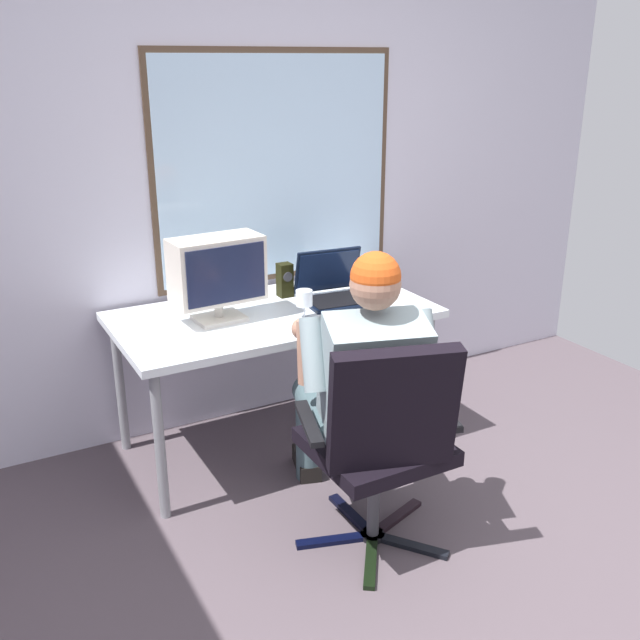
# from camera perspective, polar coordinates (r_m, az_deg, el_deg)

# --- Properties ---
(wall_rear) EXTENTS (4.52, 0.08, 2.56)m
(wall_rear) POSITION_cam_1_polar(r_m,az_deg,el_deg) (3.74, -4.88, 11.30)
(wall_rear) COLOR silver
(wall_rear) RESTS_ON ground
(desk) EXTENTS (1.49, 0.78, 0.72)m
(desk) POSITION_cam_1_polar(r_m,az_deg,el_deg) (3.44, -3.68, -0.22)
(desk) COLOR gray
(desk) RESTS_ON ground
(office_chair) EXTENTS (0.65, 0.65, 0.93)m
(office_chair) POSITION_cam_1_polar(r_m,az_deg,el_deg) (2.72, 5.03, -9.13)
(office_chair) COLOR black
(office_chair) RESTS_ON ground
(person_seated) EXTENTS (0.66, 0.89, 1.20)m
(person_seated) POSITION_cam_1_polar(r_m,az_deg,el_deg) (2.90, 3.42, -5.00)
(person_seated) COLOR #41575D
(person_seated) RESTS_ON ground
(crt_monitor) EXTENTS (0.42, 0.23, 0.39)m
(crt_monitor) POSITION_cam_1_polar(r_m,az_deg,el_deg) (3.26, -8.16, 3.87)
(crt_monitor) COLOR beige
(crt_monitor) RESTS_ON desk
(laptop) EXTENTS (0.37, 0.34, 0.24)m
(laptop) POSITION_cam_1_polar(r_m,az_deg,el_deg) (3.58, 1.12, 2.67)
(laptop) COLOR black
(laptop) RESTS_ON desk
(wine_glass) EXTENTS (0.08, 0.08, 0.14)m
(wine_glass) POSITION_cam_1_polar(r_m,az_deg,el_deg) (3.29, -1.27, 1.61)
(wine_glass) COLOR silver
(wine_glass) RESTS_ON desk
(desk_speaker) EXTENTS (0.07, 0.07, 0.17)m
(desk_speaker) POSITION_cam_1_polar(r_m,az_deg,el_deg) (3.61, -2.81, 3.19)
(desk_speaker) COLOR black
(desk_speaker) RESTS_ON desk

